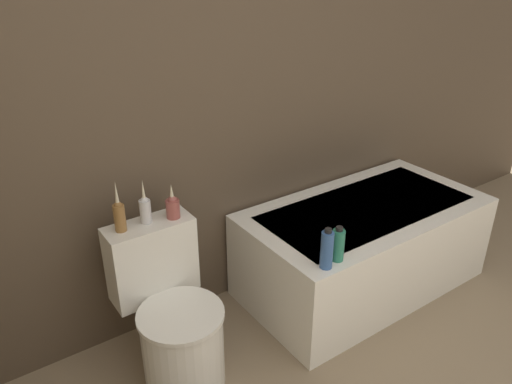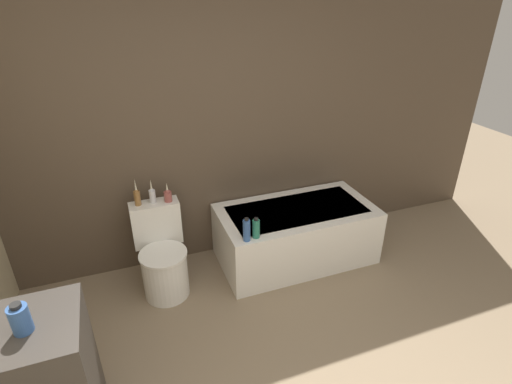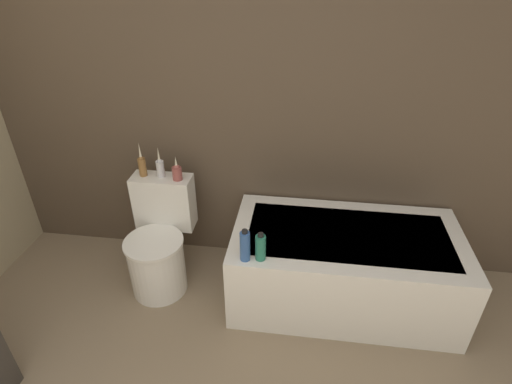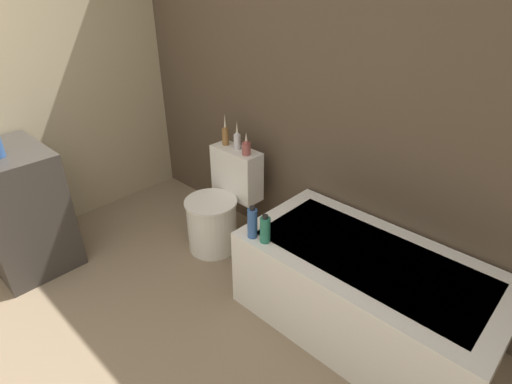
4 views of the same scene
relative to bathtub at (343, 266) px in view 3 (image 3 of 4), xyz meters
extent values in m
cube|color=brown|center=(-0.81, 0.43, 1.03)|extent=(6.40, 0.06, 2.60)
cube|color=white|center=(0.00, 0.00, 0.00)|extent=(1.45, 0.76, 0.54)
cube|color=#B7BCC6|center=(0.00, 0.00, 0.26)|extent=(1.25, 0.56, 0.01)
cylinder|color=white|center=(-1.26, -0.09, -0.07)|extent=(0.38, 0.38, 0.40)
cylinder|color=white|center=(-1.26, -0.09, 0.14)|extent=(0.40, 0.40, 0.02)
cube|color=white|center=(-1.26, 0.19, 0.28)|extent=(0.41, 0.17, 0.39)
cylinder|color=olive|center=(-1.38, 0.19, 0.54)|extent=(0.05, 0.05, 0.13)
sphere|color=olive|center=(-1.38, 0.19, 0.61)|extent=(0.03, 0.03, 0.03)
cone|color=beige|center=(-1.38, 0.19, 0.66)|extent=(0.02, 0.02, 0.12)
cylinder|color=silver|center=(-1.26, 0.20, 0.54)|extent=(0.05, 0.05, 0.11)
sphere|color=silver|center=(-1.26, 0.20, 0.59)|extent=(0.03, 0.03, 0.03)
cone|color=beige|center=(-1.26, 0.20, 0.64)|extent=(0.02, 0.02, 0.10)
cylinder|color=#994C47|center=(-1.14, 0.17, 0.52)|extent=(0.06, 0.06, 0.09)
sphere|color=#994C47|center=(-1.14, 0.17, 0.57)|extent=(0.04, 0.04, 0.04)
cone|color=beige|center=(-1.14, 0.17, 0.61)|extent=(0.02, 0.02, 0.08)
cylinder|color=#335999|center=(-0.61, -0.32, 0.36)|extent=(0.06, 0.06, 0.19)
cylinder|color=black|center=(-0.61, -0.32, 0.46)|extent=(0.03, 0.03, 0.02)
cylinder|color=#267259|center=(-0.52, -0.30, 0.35)|extent=(0.06, 0.06, 0.16)
cylinder|color=black|center=(-0.52, -0.30, 0.44)|extent=(0.03, 0.03, 0.02)
camera|label=1|loc=(-1.99, -1.73, 1.62)|focal=35.00mm
camera|label=2|loc=(-1.49, -2.88, 2.09)|focal=28.00mm
camera|label=3|loc=(-0.31, -2.06, 1.80)|focal=28.00mm
camera|label=4|loc=(0.75, -1.71, 1.66)|focal=28.00mm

